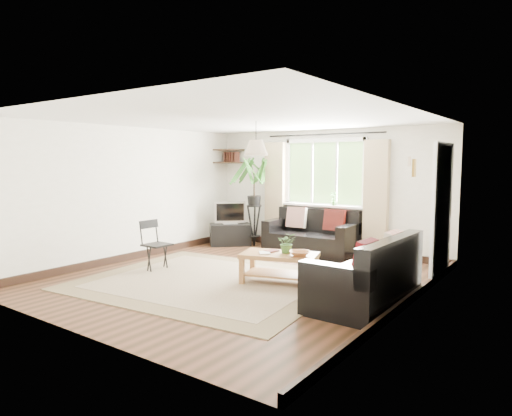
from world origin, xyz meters
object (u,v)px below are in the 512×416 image
Objects in this scene: palm_stand at (254,202)px; folding_chair at (157,246)px; coffee_table at (279,268)px; tv_stand at (230,234)px; sofa_back at (311,233)px; sofa_right at (365,271)px.

palm_stand reaches higher than folding_chair.
folding_chair is (-2.06, -0.49, 0.18)m from coffee_table.
folding_chair is at bearing -90.12° from palm_stand.
tv_stand is 1.03× the size of folding_chair.
sofa_back is at bearing -2.76° from palm_stand.
tv_stand is 0.45× the size of palm_stand.
folding_chair is at bearing -124.39° from tv_stand.
tv_stand is (-3.90, 2.16, -0.19)m from sofa_right.
palm_stand is at bearing -18.82° from tv_stand.
sofa_right is at bearing -83.88° from folding_chair.
palm_stand is at bearing -123.48° from sofa_right.
folding_chair is (-3.44, -0.31, -0.00)m from sofa_right.
sofa_back is 2.11× the size of folding_chair.
sofa_back is 2.98m from folding_chair.
sofa_right is at bearing -7.62° from coffee_table.
sofa_right is 4.21m from palm_stand.
tv_stand is at bearing -153.86° from palm_stand.
folding_chair is at bearing -120.60° from sofa_back.
tv_stand is (-1.86, -0.16, -0.18)m from sofa_back.
sofa_back reaches higher than tv_stand.
coffee_table is 2.12m from folding_chair.
tv_stand is at bearing -177.58° from sofa_back.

